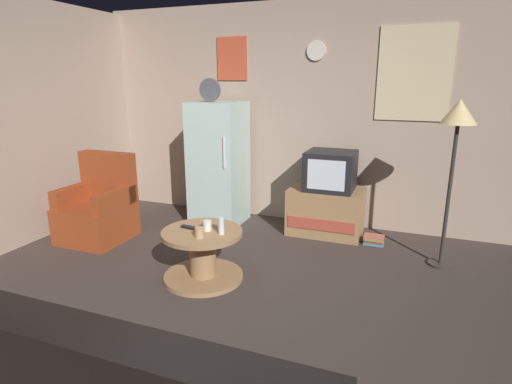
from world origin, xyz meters
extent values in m
plane|color=#3D332D|center=(0.00, 0.00, 0.00)|extent=(12.00, 12.00, 0.00)
cube|color=tan|center=(0.00, 2.45, 1.32)|extent=(5.20, 0.10, 2.65)
cube|color=beige|center=(1.31, 2.39, 1.82)|extent=(0.76, 0.02, 1.00)
cube|color=#C64C2D|center=(-0.84, 2.39, 2.01)|extent=(0.40, 0.02, 0.52)
cylinder|color=silver|center=(0.23, 2.39, 2.08)|extent=(0.22, 0.03, 0.22)
cube|color=silver|center=(-0.85, 1.97, 0.75)|extent=(0.60, 0.60, 1.50)
cylinder|color=silver|center=(-0.63, 1.67, 0.95)|extent=(0.02, 0.02, 0.36)
cylinder|color=#4C4C51|center=(-0.90, 1.89, 1.64)|extent=(0.26, 0.04, 0.26)
cube|color=#9E754C|center=(0.49, 2.04, 0.27)|extent=(0.84, 0.52, 0.54)
cube|color=#AD4733|center=(0.49, 1.77, 0.19)|extent=(0.76, 0.01, 0.13)
cube|color=black|center=(0.53, 2.04, 0.76)|extent=(0.54, 0.50, 0.44)
cube|color=silver|center=(0.53, 1.79, 0.76)|extent=(0.41, 0.01, 0.33)
cylinder|color=#332D28|center=(1.73, 1.59, 0.01)|extent=(0.24, 0.24, 0.02)
cylinder|color=#332D28|center=(1.73, 1.59, 0.70)|extent=(0.04, 0.04, 1.40)
cone|color=#F2D18C|center=(1.73, 1.59, 1.48)|extent=(0.32, 0.32, 0.22)
cylinder|color=#9E754C|center=(-0.30, 0.49, 0.02)|extent=(0.72, 0.72, 0.04)
cylinder|color=#9E754C|center=(-0.30, 0.49, 0.23)|extent=(0.24, 0.24, 0.42)
cylinder|color=#9E754C|center=(-0.30, 0.49, 0.44)|extent=(0.72, 0.72, 0.04)
cylinder|color=silver|center=(-0.10, 0.48, 0.54)|extent=(0.05, 0.05, 0.15)
cylinder|color=silver|center=(-0.26, 0.52, 0.51)|extent=(0.08, 0.08, 0.09)
cylinder|color=tan|center=(-0.24, 0.34, 0.51)|extent=(0.08, 0.08, 0.09)
cube|color=black|center=(-0.44, 0.50, 0.47)|extent=(0.15, 0.06, 0.02)
cube|color=maroon|center=(-1.87, 0.92, 0.20)|extent=(0.68, 0.68, 0.40)
cube|color=maroon|center=(-1.87, 1.18, 0.68)|extent=(0.68, 0.16, 0.56)
cube|color=maroon|center=(-2.15, 0.92, 0.50)|extent=(0.12, 0.60, 0.20)
cube|color=maroon|center=(-1.59, 0.92, 0.50)|extent=(0.12, 0.60, 0.20)
cube|color=teal|center=(1.07, 1.89, 0.01)|extent=(0.22, 0.14, 0.03)
cube|color=#8B3946|center=(1.07, 1.89, 0.04)|extent=(0.20, 0.15, 0.02)
cube|color=olive|center=(1.07, 1.89, 0.06)|extent=(0.21, 0.16, 0.02)
cube|color=#B3614D|center=(1.07, 1.89, 0.09)|extent=(0.21, 0.15, 0.03)
camera|label=1|loc=(1.39, -2.56, 1.76)|focal=29.12mm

